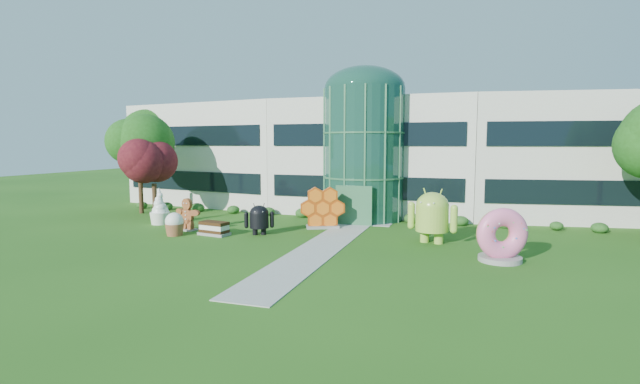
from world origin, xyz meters
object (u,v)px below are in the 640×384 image
(android_green, at_px, (432,213))
(gingerbread, at_px, (187,214))
(donut, at_px, (501,234))
(android_black, at_px, (259,217))

(android_green, bearing_deg, gingerbread, -161.62)
(android_green, distance_m, gingerbread, 15.75)
(donut, bearing_deg, android_green, 114.18)
(donut, relative_size, gingerbread, 1.14)
(donut, bearing_deg, android_black, 147.55)
(android_green, relative_size, gingerbread, 1.48)
(android_green, height_order, android_black, android_green)
(gingerbread, bearing_deg, android_black, 15.09)
(android_green, relative_size, android_black, 1.58)
(android_black, xyz_separation_m, gingerbread, (-5.17, -0.11, -0.02))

